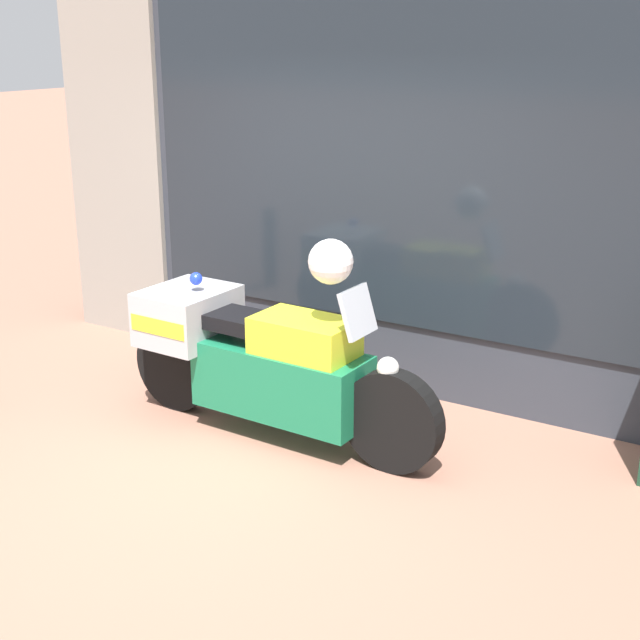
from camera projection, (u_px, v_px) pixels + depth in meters
ground_plane at (228, 477)px, 5.55m from camera, size 60.00×60.00×0.00m
shop_building at (332, 120)px, 6.77m from camera, size 6.06×0.55×3.98m
window_display at (432, 331)px, 6.83m from camera, size 4.58×0.30×1.87m
paramedic_motorcycle at (258, 358)px, 6.03m from camera, size 2.45×0.65×1.15m
white_helmet at (331, 262)px, 5.49m from camera, size 0.28×0.28×0.28m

